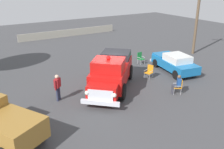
{
  "coord_description": "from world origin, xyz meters",
  "views": [
    {
      "loc": [
        -7.94,
        -13.06,
        7.01
      ],
      "look_at": [
        0.33,
        0.34,
        0.91
      ],
      "focal_mm": 39.81,
      "sensor_mm": 36.0,
      "label": 1
    }
  ],
  "objects_px": {
    "lawn_chair_spare": "(140,57)",
    "spectator_seated": "(177,84)",
    "utility_pole": "(197,16)",
    "lawn_chair_near_truck": "(179,85)",
    "classic_hot_rod": "(174,62)",
    "spectator_standing": "(58,86)",
    "lawn_chair_by_car": "(149,71)",
    "vintage_fire_truck": "(111,72)"
  },
  "relations": [
    {
      "from": "classic_hot_rod",
      "to": "spectator_standing",
      "type": "bearing_deg",
      "value": -179.82
    },
    {
      "from": "classic_hot_rod",
      "to": "spectator_standing",
      "type": "xyz_separation_m",
      "value": [
        -9.76,
        -0.03,
        0.22
      ]
    },
    {
      "from": "vintage_fire_truck",
      "to": "lawn_chair_by_car",
      "type": "relative_size",
      "value": 5.72
    },
    {
      "from": "vintage_fire_truck",
      "to": "spectator_seated",
      "type": "height_order",
      "value": "vintage_fire_truck"
    },
    {
      "from": "lawn_chair_near_truck",
      "to": "lawn_chair_spare",
      "type": "bearing_deg",
      "value": 75.29
    },
    {
      "from": "lawn_chair_by_car",
      "to": "spectator_seated",
      "type": "xyz_separation_m",
      "value": [
        -0.22,
        -3.03,
        0.11
      ]
    },
    {
      "from": "utility_pole",
      "to": "vintage_fire_truck",
      "type": "bearing_deg",
      "value": -165.68
    },
    {
      "from": "lawn_chair_near_truck",
      "to": "lawn_chair_spare",
      "type": "height_order",
      "value": "same"
    },
    {
      "from": "lawn_chair_near_truck",
      "to": "lawn_chair_spare",
      "type": "relative_size",
      "value": 1.0
    },
    {
      "from": "classic_hot_rod",
      "to": "lawn_chair_near_truck",
      "type": "relative_size",
      "value": 4.53
    },
    {
      "from": "classic_hot_rod",
      "to": "lawn_chair_near_truck",
      "type": "height_order",
      "value": "classic_hot_rod"
    },
    {
      "from": "vintage_fire_truck",
      "to": "lawn_chair_by_car",
      "type": "distance_m",
      "value": 3.44
    },
    {
      "from": "classic_hot_rod",
      "to": "lawn_chair_near_truck",
      "type": "bearing_deg",
      "value": -130.65
    },
    {
      "from": "classic_hot_rod",
      "to": "lawn_chair_spare",
      "type": "distance_m",
      "value": 3.14
    },
    {
      "from": "lawn_chair_near_truck",
      "to": "utility_pole",
      "type": "relative_size",
      "value": 0.14
    },
    {
      "from": "lawn_chair_by_car",
      "to": "spectator_seated",
      "type": "height_order",
      "value": "spectator_seated"
    },
    {
      "from": "lawn_chair_by_car",
      "to": "spectator_standing",
      "type": "relative_size",
      "value": 0.61
    },
    {
      "from": "spectator_seated",
      "to": "lawn_chair_by_car",
      "type": "bearing_deg",
      "value": 85.89
    },
    {
      "from": "classic_hot_rod",
      "to": "lawn_chair_by_car",
      "type": "relative_size",
      "value": 4.53
    },
    {
      "from": "lawn_chair_near_truck",
      "to": "spectator_standing",
      "type": "distance_m",
      "value": 7.69
    },
    {
      "from": "lawn_chair_by_car",
      "to": "lawn_chair_spare",
      "type": "relative_size",
      "value": 1.0
    },
    {
      "from": "classic_hot_rod",
      "to": "spectator_seated",
      "type": "height_order",
      "value": "classic_hot_rod"
    },
    {
      "from": "vintage_fire_truck",
      "to": "classic_hot_rod",
      "type": "relative_size",
      "value": 1.26
    },
    {
      "from": "lawn_chair_by_car",
      "to": "spectator_standing",
      "type": "xyz_separation_m",
      "value": [
        -7.09,
        0.1,
        0.37
      ]
    },
    {
      "from": "classic_hot_rod",
      "to": "lawn_chair_spare",
      "type": "bearing_deg",
      "value": 111.73
    },
    {
      "from": "lawn_chair_near_truck",
      "to": "lawn_chair_spare",
      "type": "distance_m",
      "value": 6.36
    },
    {
      "from": "classic_hot_rod",
      "to": "spectator_standing",
      "type": "height_order",
      "value": "spectator_standing"
    },
    {
      "from": "vintage_fire_truck",
      "to": "lawn_chair_near_truck",
      "type": "bearing_deg",
      "value": -42.73
    },
    {
      "from": "spectator_seated",
      "to": "spectator_standing",
      "type": "distance_m",
      "value": 7.56
    },
    {
      "from": "utility_pole",
      "to": "lawn_chair_spare",
      "type": "bearing_deg",
      "value": 178.03
    },
    {
      "from": "classic_hot_rod",
      "to": "utility_pole",
      "type": "xyz_separation_m",
      "value": [
        5.3,
        2.69,
        2.97
      ]
    },
    {
      "from": "vintage_fire_truck",
      "to": "spectator_seated",
      "type": "relative_size",
      "value": 4.52
    },
    {
      "from": "lawn_chair_near_truck",
      "to": "spectator_standing",
      "type": "bearing_deg",
      "value": 155.36
    },
    {
      "from": "spectator_standing",
      "to": "vintage_fire_truck",
      "type": "bearing_deg",
      "value": -2.7
    },
    {
      "from": "classic_hot_rod",
      "to": "lawn_chair_by_car",
      "type": "xyz_separation_m",
      "value": [
        -2.67,
        -0.13,
        -0.16
      ]
    },
    {
      "from": "lawn_chair_spare",
      "to": "utility_pole",
      "type": "xyz_separation_m",
      "value": [
        6.46,
        -0.22,
        3.13
      ]
    },
    {
      "from": "lawn_chair_spare",
      "to": "spectator_seated",
      "type": "bearing_deg",
      "value": -105.82
    },
    {
      "from": "vintage_fire_truck",
      "to": "lawn_chair_spare",
      "type": "relative_size",
      "value": 5.72
    },
    {
      "from": "spectator_seated",
      "to": "spectator_standing",
      "type": "relative_size",
      "value": 0.77
    },
    {
      "from": "classic_hot_rod",
      "to": "lawn_chair_spare",
      "type": "relative_size",
      "value": 4.53
    },
    {
      "from": "lawn_chair_near_truck",
      "to": "utility_pole",
      "type": "xyz_separation_m",
      "value": [
        8.08,
        5.93,
        3.13
      ]
    },
    {
      "from": "vintage_fire_truck",
      "to": "lawn_chair_spare",
      "type": "bearing_deg",
      "value": 32.54
    }
  ]
}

